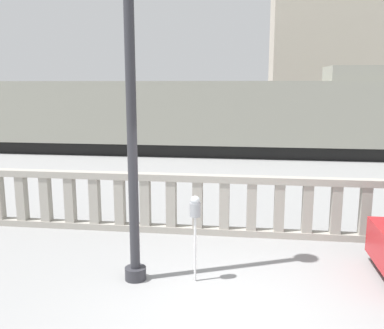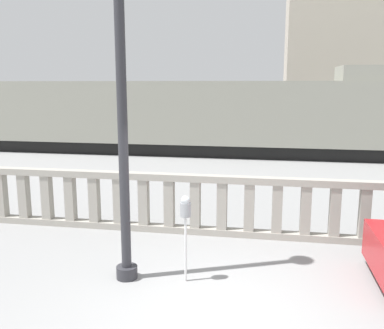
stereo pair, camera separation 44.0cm
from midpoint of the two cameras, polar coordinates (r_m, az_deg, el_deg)
ground_plane at (r=6.18m, az=3.02°, el=-19.33°), size 160.00×160.00×0.00m
balustrade at (r=8.83m, az=4.72°, el=-5.53°), size 15.57×0.24×1.26m
lamppost at (r=6.56m, az=-10.37°, el=17.28°), size 0.41×0.41×6.71m
parking_meter at (r=6.65m, az=-1.49°, el=-6.52°), size 0.17×0.17×1.40m
train_near at (r=19.61m, az=-7.76°, el=6.51°), size 22.75×2.67×3.82m
building_block at (r=31.94m, az=21.38°, el=15.54°), size 12.00×7.00×12.40m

